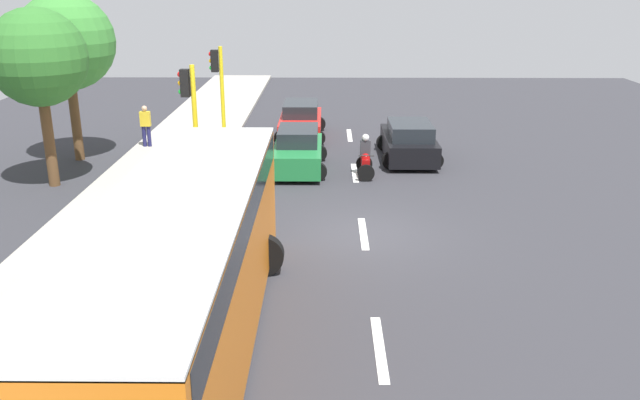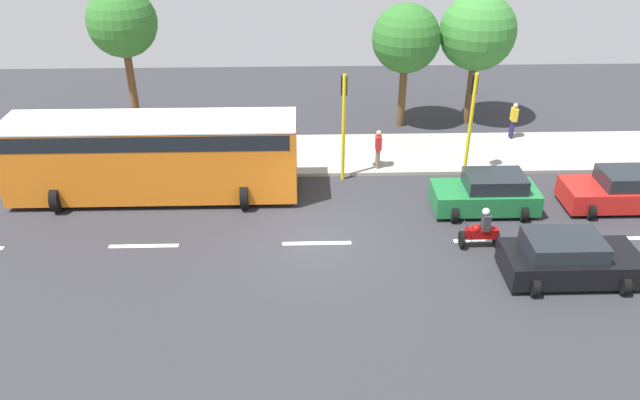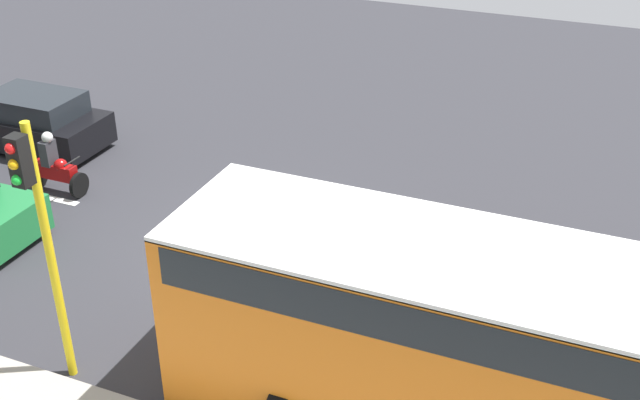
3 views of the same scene
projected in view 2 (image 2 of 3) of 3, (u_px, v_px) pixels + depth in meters
ground_plane at (317, 245)px, 21.35m from camera, size 40.00×60.00×0.10m
sidewalk at (313, 154)px, 27.36m from camera, size 4.00×60.00×0.15m
lane_stripe_north at (488, 241)px, 21.47m from camera, size 0.20×2.40×0.01m
lane_stripe_mid at (317, 243)px, 21.32m from camera, size 0.20×2.40×0.01m
lane_stripe_south at (144, 246)px, 21.18m from camera, size 0.20×2.40×0.01m
car_green at (486, 194)px, 22.94m from camera, size 2.14×3.88×1.52m
car_black at (569, 259)px, 19.29m from camera, size 2.30×4.21×1.52m
car_red at (623, 191)px, 23.15m from camera, size 2.20×4.28×1.52m
city_bus at (153, 153)px, 23.41m from camera, size 3.20×11.00×3.16m
motorcycle at (481, 231)px, 20.84m from camera, size 0.60×1.30×1.53m
pedestrian_near_signal at (378, 148)px, 25.65m from camera, size 0.40×0.24×1.69m
pedestrian_by_tree at (513, 119)px, 28.35m from camera, size 0.40×0.24×1.69m
traffic_light_corner at (344, 112)px, 24.09m from camera, size 0.49×0.24×4.50m
traffic_light_midblock at (471, 111)px, 24.22m from camera, size 0.49×0.24×4.50m
street_tree_center at (478, 32)px, 28.56m from camera, size 3.57×3.57×6.30m
street_tree_south at (122, 23)px, 27.46m from camera, size 3.13×3.13×6.76m
street_tree_north at (406, 39)px, 28.28m from camera, size 3.18×3.18×5.92m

